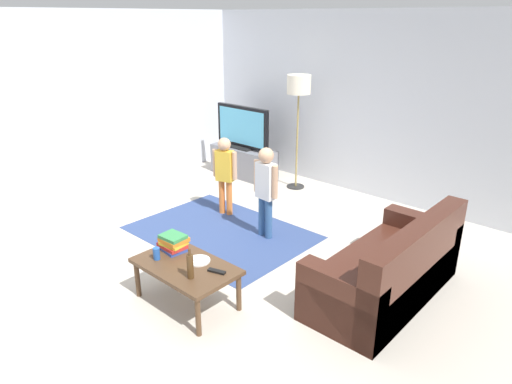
{
  "coord_description": "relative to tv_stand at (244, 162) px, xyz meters",
  "views": [
    {
      "loc": [
        3.41,
        -3.15,
        2.6
      ],
      "look_at": [
        0.0,
        0.6,
        0.65
      ],
      "focal_mm": 32.24,
      "sensor_mm": 36.0,
      "label": 1
    }
  ],
  "objects": [
    {
      "name": "tv_remote",
      "position": [
        2.53,
        -3.0,
        0.19
      ],
      "size": [
        0.18,
        0.1,
        0.02
      ],
      "primitive_type": "cube",
      "rotation": [
        0.0,
        0.0,
        0.31
      ],
      "color": "black",
      "rests_on": "coffee_table"
    },
    {
      "name": "soda_can",
      "position": [
        1.93,
        -3.22,
        0.24
      ],
      "size": [
        0.07,
        0.07,
        0.12
      ],
      "primitive_type": "cylinder",
      "color": "#2659B2",
      "rests_on": "coffee_table"
    },
    {
      "name": "area_rug",
      "position": [
        1.34,
        -1.82,
        -0.24
      ],
      "size": [
        2.2,
        1.6,
        0.01
      ],
      "primitive_type": "cube",
      "color": "#33477A",
      "rests_on": "ground"
    },
    {
      "name": "book_stack",
      "position": [
        1.91,
        -3.0,
        0.26
      ],
      "size": [
        0.29,
        0.24,
        0.17
      ],
      "color": "#334CA5",
      "rests_on": "coffee_table"
    },
    {
      "name": "tv",
      "position": [
        -0.0,
        -0.02,
        0.6
      ],
      "size": [
        1.1,
        0.28,
        0.71
      ],
      "color": "black",
      "rests_on": "tv_stand"
    },
    {
      "name": "coffee_table",
      "position": [
        2.21,
        -3.1,
        0.13
      ],
      "size": [
        1.0,
        0.6,
        0.42
      ],
      "color": "#513823",
      "rests_on": "ground"
    },
    {
      "name": "child_near_tv",
      "position": [
        0.95,
        -1.36,
        0.41
      ],
      "size": [
        0.35,
        0.19,
        1.09
      ],
      "color": "orange",
      "rests_on": "ground"
    },
    {
      "name": "ground",
      "position": [
        1.83,
        -2.3,
        -0.24
      ],
      "size": [
        7.8,
        7.8,
        0.0
      ],
      "primitive_type": "plane",
      "color": "beige"
    },
    {
      "name": "tv_stand",
      "position": [
        0.0,
        0.0,
        0.0
      ],
      "size": [
        1.2,
        0.44,
        0.5
      ],
      "color": "slate",
      "rests_on": "ground"
    },
    {
      "name": "floor_lamp",
      "position": [
        1.02,
        0.15,
        1.3
      ],
      "size": [
        0.36,
        0.36,
        1.78
      ],
      "color": "#262626",
      "rests_on": "ground"
    },
    {
      "name": "wall_left",
      "position": [
        -1.17,
        -2.3,
        1.11
      ],
      "size": [
        0.12,
        6.0,
        2.7
      ],
      "primitive_type": "cube",
      "color": "silver",
      "rests_on": "ground"
    },
    {
      "name": "child_center",
      "position": [
        1.83,
        -1.52,
        0.45
      ],
      "size": [
        0.39,
        0.19,
        1.16
      ],
      "color": "#33598C",
      "rests_on": "ground"
    },
    {
      "name": "bottle",
      "position": [
        2.43,
        -3.22,
        0.3
      ],
      "size": [
        0.06,
        0.06,
        0.29
      ],
      "color": "#4C3319",
      "rests_on": "coffee_table"
    },
    {
      "name": "plate",
      "position": [
        2.26,
        -2.98,
        0.18
      ],
      "size": [
        0.22,
        0.22,
        0.02
      ],
      "color": "white",
      "rests_on": "coffee_table"
    },
    {
      "name": "wall_back",
      "position": [
        1.83,
        0.7,
        1.11
      ],
      "size": [
        6.0,
        0.12,
        2.7
      ],
      "primitive_type": "cube",
      "color": "silver",
      "rests_on": "ground"
    },
    {
      "name": "couch",
      "position": [
        3.62,
        -1.72,
        0.05
      ],
      "size": [
        0.8,
        1.8,
        0.86
      ],
      "color": "#472319",
      "rests_on": "ground"
    }
  ]
}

